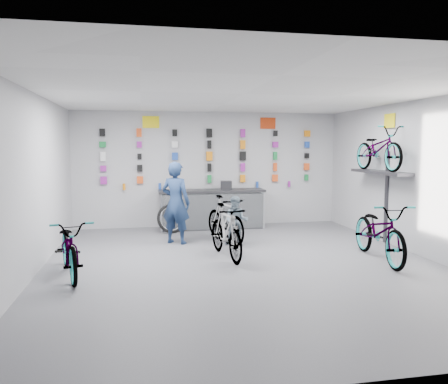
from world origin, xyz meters
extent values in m
plane|color=#545459|center=(0.00, 0.00, 0.00)|extent=(8.00, 8.00, 0.00)
plane|color=white|center=(0.00, 0.00, 3.00)|extent=(8.00, 8.00, 0.00)
plane|color=#ABABAD|center=(0.00, 4.00, 1.50)|extent=(7.00, 0.00, 7.00)
plane|color=#ABABAD|center=(0.00, -4.00, 1.50)|extent=(7.00, 0.00, 7.00)
plane|color=#ABABAD|center=(-3.50, 0.00, 1.50)|extent=(0.00, 8.00, 8.00)
plane|color=#ABABAD|center=(3.50, 0.00, 1.50)|extent=(0.00, 8.00, 8.00)
cube|color=black|center=(0.00, 3.55, 0.45)|extent=(2.60, 0.60, 0.90)
cube|color=silver|center=(0.00, 3.25, 0.48)|extent=(2.60, 0.02, 0.90)
cube|color=silver|center=(-1.30, 3.25, 0.48)|extent=(0.04, 0.04, 0.96)
cube|color=silver|center=(1.30, 3.25, 0.48)|extent=(0.04, 0.04, 0.96)
cube|color=black|center=(0.00, 3.55, 0.97)|extent=(2.70, 0.66, 0.06)
cube|color=#9A2096|center=(-2.70, 3.93, 1.25)|extent=(0.16, 0.06, 0.19)
cube|color=#EB4E19|center=(-1.80, 3.93, 1.25)|extent=(0.16, 0.06, 0.18)
cube|color=#EB4E19|center=(-0.90, 3.93, 1.25)|extent=(0.10, 0.06, 0.16)
cube|color=#18823A|center=(0.00, 3.93, 1.25)|extent=(0.10, 0.06, 0.20)
cube|color=orange|center=(0.90, 3.93, 1.25)|extent=(0.13, 0.06, 0.20)
cube|color=#EB4E19|center=(1.80, 3.93, 1.25)|extent=(0.15, 0.06, 0.19)
cube|color=#18823A|center=(2.70, 3.93, 1.25)|extent=(0.10, 0.06, 0.16)
cube|color=#9A2096|center=(-2.70, 3.93, 1.55)|extent=(0.15, 0.06, 0.14)
cube|color=black|center=(-1.80, 3.93, 1.55)|extent=(0.13, 0.06, 0.17)
cube|color=#1E45A7|center=(-0.90, 3.93, 1.55)|extent=(0.17, 0.06, 0.15)
cube|color=black|center=(0.00, 3.93, 1.55)|extent=(0.10, 0.06, 0.22)
cube|color=#9A2096|center=(0.90, 3.93, 1.55)|extent=(0.11, 0.06, 0.23)
cube|color=#E74916|center=(1.80, 3.93, 1.55)|extent=(0.09, 0.06, 0.22)
cube|color=#EB4E19|center=(2.70, 3.93, 1.55)|extent=(0.14, 0.06, 0.18)
cube|color=white|center=(-2.70, 3.93, 1.85)|extent=(0.12, 0.06, 0.23)
cube|color=black|center=(-1.80, 3.93, 1.85)|extent=(0.10, 0.06, 0.14)
cube|color=#1E45A7|center=(-0.90, 3.93, 1.85)|extent=(0.15, 0.06, 0.19)
cube|color=orange|center=(0.00, 3.93, 1.85)|extent=(0.16, 0.06, 0.24)
cube|color=black|center=(0.90, 3.93, 1.85)|extent=(0.16, 0.06, 0.24)
cube|color=#18823A|center=(1.80, 3.93, 1.85)|extent=(0.10, 0.06, 0.22)
cube|color=black|center=(2.70, 3.93, 1.85)|extent=(0.12, 0.06, 0.14)
cube|color=#18823A|center=(-2.70, 3.93, 2.15)|extent=(0.16, 0.06, 0.14)
cube|color=#9A2096|center=(-1.80, 3.93, 2.15)|extent=(0.13, 0.06, 0.16)
cube|color=white|center=(-0.90, 3.93, 2.15)|extent=(0.15, 0.06, 0.16)
cube|color=black|center=(0.00, 3.93, 2.15)|extent=(0.10, 0.06, 0.22)
cube|color=orange|center=(0.90, 3.93, 2.15)|extent=(0.13, 0.06, 0.23)
cube|color=#9A2096|center=(1.80, 3.93, 2.15)|extent=(0.15, 0.06, 0.16)
cube|color=#1E45A7|center=(2.70, 3.93, 2.15)|extent=(0.13, 0.06, 0.17)
cube|color=black|center=(-2.70, 3.93, 2.45)|extent=(0.13, 0.06, 0.19)
cube|color=#EB4E19|center=(-1.80, 3.93, 2.45)|extent=(0.13, 0.06, 0.21)
cube|color=black|center=(-0.90, 3.93, 2.45)|extent=(0.12, 0.06, 0.17)
cube|color=black|center=(0.00, 3.93, 2.45)|extent=(0.15, 0.06, 0.23)
cube|color=#9A2096|center=(0.90, 3.93, 2.45)|extent=(0.12, 0.06, 0.22)
cube|color=black|center=(1.80, 3.93, 2.45)|extent=(0.11, 0.06, 0.15)
cube|color=orange|center=(2.70, 3.93, 2.45)|extent=(0.16, 0.06, 0.17)
cylinder|color=orange|center=(-2.20, 3.91, 1.08)|extent=(0.07, 0.07, 0.16)
cylinder|color=#1E45A7|center=(-1.30, 3.91, 1.08)|extent=(0.07, 0.07, 0.16)
cylinder|color=#9A2096|center=(0.40, 3.91, 1.08)|extent=(0.07, 0.07, 0.16)
cylinder|color=#1E45A7|center=(1.30, 3.91, 1.08)|extent=(0.07, 0.07, 0.16)
cylinder|color=#9A2096|center=(2.20, 3.91, 1.08)|extent=(0.07, 0.07, 0.16)
cube|color=#333338|center=(3.30, 1.20, 1.55)|extent=(0.38, 1.90, 0.06)
cube|color=#333338|center=(3.48, 1.20, 1.00)|extent=(0.04, 0.10, 2.00)
cube|color=yellow|center=(-1.50, 3.98, 2.72)|extent=(0.42, 0.02, 0.30)
cube|color=#BE3510|center=(1.60, 3.98, 2.72)|extent=(0.42, 0.02, 0.30)
cube|color=yellow|center=(3.48, 1.20, 2.65)|extent=(0.02, 0.40, 0.30)
imported|color=gray|center=(-2.92, -0.13, 0.48)|extent=(1.08, 1.93, 0.96)
imported|color=gray|center=(-0.22, 0.53, 0.51)|extent=(0.71, 1.74, 1.02)
imported|color=gray|center=(2.54, -0.16, 0.55)|extent=(0.94, 2.15, 1.09)
imported|color=gray|center=(0.05, 1.97, 0.51)|extent=(0.95, 1.75, 1.01)
imported|color=gray|center=(3.25, 1.20, 2.05)|extent=(0.63, 1.80, 0.95)
imported|color=navy|center=(-1.04, 1.96, 0.89)|extent=(0.78, 0.70, 1.78)
imported|color=slate|center=(0.21, 1.53, 0.53)|extent=(0.61, 0.55, 1.05)
torus|color=black|center=(-1.07, 3.17, 0.34)|extent=(0.78, 0.52, 0.70)
torus|color=silver|center=(-1.07, 3.17, 0.34)|extent=(0.62, 0.39, 0.56)
cube|color=black|center=(0.38, 3.55, 1.11)|extent=(0.32, 0.34, 0.22)
camera|label=1|loc=(-1.75, -7.41, 2.11)|focal=35.00mm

